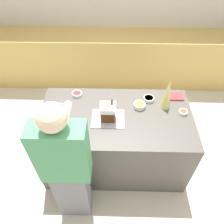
% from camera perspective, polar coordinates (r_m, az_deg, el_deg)
% --- Properties ---
extents(ground_plane, '(12.00, 12.00, 0.00)m').
position_cam_1_polar(ground_plane, '(3.19, 0.76, -12.04)').
color(ground_plane, beige).
extents(wall_back, '(8.00, 0.05, 2.60)m').
position_cam_1_polar(wall_back, '(4.11, 1.44, 25.84)').
color(wall_back, beige).
rests_on(wall_back, ground_plane).
extents(back_cabinet_block, '(6.00, 0.60, 0.96)m').
position_cam_1_polar(back_cabinet_block, '(4.18, 1.20, 13.64)').
color(back_cabinet_block, tan).
rests_on(back_cabinet_block, ground_plane).
extents(kitchen_island, '(1.77, 0.95, 0.90)m').
position_cam_1_polar(kitchen_island, '(2.82, 0.85, -7.21)').
color(kitchen_island, '#514C47').
rests_on(kitchen_island, ground_plane).
extents(baking_tray, '(0.37, 0.29, 0.01)m').
position_cam_1_polar(baking_tray, '(2.44, -1.00, -1.75)').
color(baking_tray, '#9E9EA8').
rests_on(baking_tray, kitchen_island).
extents(gingerbread_house, '(0.17, 0.15, 0.26)m').
position_cam_1_polar(gingerbread_house, '(2.37, -1.03, 0.03)').
color(gingerbread_house, '#5B2D14').
rests_on(gingerbread_house, baking_tray).
extents(decorative_tree, '(0.12, 0.12, 0.39)m').
position_cam_1_polar(decorative_tree, '(2.54, 14.33, 4.61)').
color(decorative_tree, '#DBD675').
rests_on(decorative_tree, kitchen_island).
extents(candy_bowl_near_tray_right, '(0.10, 0.10, 0.04)m').
position_cam_1_polar(candy_bowl_near_tray_right, '(2.62, 18.12, 0.00)').
color(candy_bowl_near_tray_right, white).
rests_on(candy_bowl_near_tray_right, kitchen_island).
extents(candy_bowl_far_right, '(0.10, 0.10, 0.04)m').
position_cam_1_polar(candy_bowl_far_right, '(2.62, -13.23, 1.29)').
color(candy_bowl_far_right, white).
rests_on(candy_bowl_far_right, kitchen_island).
extents(candy_bowl_near_tray_left, '(0.14, 0.14, 0.05)m').
position_cam_1_polar(candy_bowl_near_tray_left, '(2.58, 7.23, 1.76)').
color(candy_bowl_near_tray_left, white).
rests_on(candy_bowl_near_tray_left, kitchen_island).
extents(candy_bowl_far_left, '(0.13, 0.13, 0.04)m').
position_cam_1_polar(candy_bowl_far_left, '(2.69, 9.60, 3.45)').
color(candy_bowl_far_left, silver).
rests_on(candy_bowl_far_left, kitchen_island).
extents(candy_bowl_behind_tray, '(0.12, 0.12, 0.04)m').
position_cam_1_polar(candy_bowl_behind_tray, '(2.76, -9.09, 4.70)').
color(candy_bowl_behind_tray, white).
rests_on(candy_bowl_behind_tray, kitchen_island).
extents(cookbook, '(0.22, 0.14, 0.02)m').
position_cam_1_polar(cookbook, '(2.81, 15.99, 3.93)').
color(cookbook, '#B23338').
rests_on(cookbook, kitchen_island).
extents(person, '(0.45, 0.56, 1.71)m').
position_cam_1_polar(person, '(2.13, -11.62, -14.55)').
color(person, slate).
rests_on(person, ground_plane).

